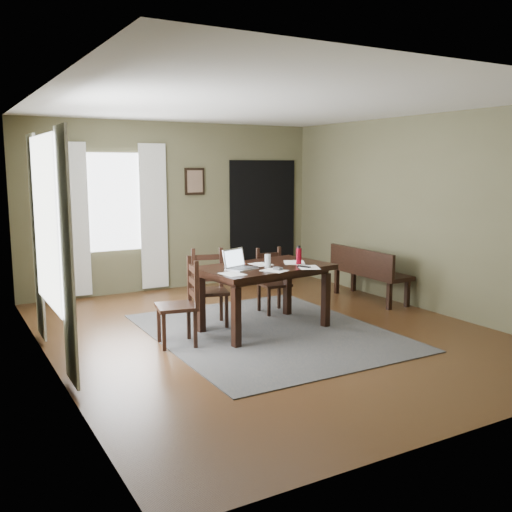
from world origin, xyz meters
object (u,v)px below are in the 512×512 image
chair_back_left (210,288)px  chair_back_right (273,281)px  laptop (238,264)px  dining_table (264,274)px  water_bottle (299,256)px  chair_end (181,304)px  bench (367,269)px

chair_back_left → chair_back_right: (1.02, 0.15, -0.04)m
chair_back_left → laptop: bearing=-64.3°
dining_table → water_bottle: size_ratio=7.31×
chair_back_right → water_bottle: (-0.11, -0.80, 0.47)m
chair_end → chair_back_left: size_ratio=1.02×
chair_back_left → laptop: laptop is taller
dining_table → chair_end: chair_end is taller
chair_end → chair_back_left: bearing=144.7°
bench → chair_back_left: bearing=91.3°
dining_table → laptop: 0.41m
bench → laptop: (-2.51, -0.63, 0.39)m
chair_back_right → bench: bearing=1.5°
chair_end → chair_back_left: 0.88m
dining_table → chair_end: size_ratio=1.73×
bench → water_bottle: (-1.71, -0.71, 0.44)m
dining_table → chair_back_left: chair_back_left is taller
chair_end → bench: 3.32m
dining_table → chair_back_right: chair_back_right is taller
dining_table → chair_back_left: bearing=125.2°
chair_back_left → chair_back_right: chair_back_left is taller
dining_table → water_bottle: water_bottle is taller
laptop → chair_back_right: bearing=17.4°
chair_end → bench: chair_end is taller
water_bottle → chair_end: bearing=178.4°
chair_back_left → bench: size_ratio=0.68×
bench → water_bottle: water_bottle is taller
dining_table → chair_end: 1.15m
dining_table → water_bottle: (0.42, -0.12, 0.20)m
chair_end → water_bottle: 1.60m
chair_back_right → laptop: (-0.91, -0.72, 0.43)m
dining_table → chair_back_right: (0.53, 0.68, -0.27)m
dining_table → bench: (2.13, 0.59, -0.23)m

